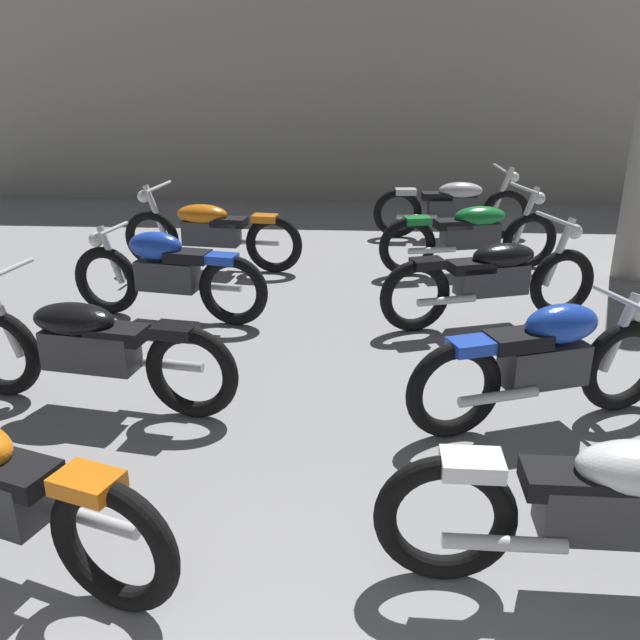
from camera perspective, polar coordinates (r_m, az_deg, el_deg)
back_wall at (r=12.06m, az=2.25°, el=18.54°), size 13.03×0.24×3.60m
motorcycle_left_row_2 at (r=5.01m, az=-18.86°, el=-2.16°), size 2.16×0.68×0.97m
motorcycle_left_row_3 at (r=6.54m, az=-12.77°, el=3.89°), size 1.96×0.56×0.88m
motorcycle_left_row_4 at (r=8.09m, az=-9.20°, el=7.36°), size 2.17×0.68×0.97m
motorcycle_right_row_1 at (r=3.45m, az=23.71°, el=-14.08°), size 2.17×0.68×0.97m
motorcycle_right_row_2 at (r=4.76m, az=18.42°, el=-3.27°), size 1.89×0.79×0.88m
motorcycle_right_row_3 at (r=6.47m, az=14.34°, el=3.49°), size 2.10×0.91×0.97m
motorcycle_right_row_4 at (r=8.07m, az=12.61°, el=7.09°), size 2.13×0.83×0.97m
motorcycle_right_row_5 at (r=9.66m, az=11.13°, el=9.46°), size 2.17×0.68×0.97m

